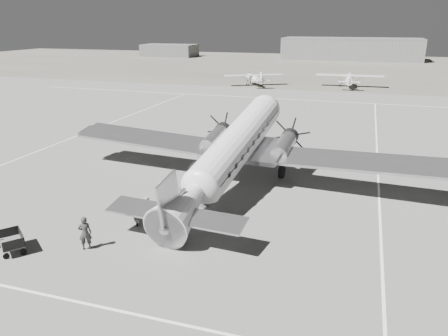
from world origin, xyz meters
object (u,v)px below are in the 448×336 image
at_px(ground_crew, 85,233).
at_px(shed_secondary, 170,50).
at_px(hangar_main, 351,49).
at_px(ramp_agent, 148,209).
at_px(light_plane_right, 349,80).
at_px(baggage_cart_far, 12,242).
at_px(dc3_airliner, 233,152).
at_px(baggage_cart_near, 146,216).
at_px(passenger, 163,196).
at_px(light_plane_left, 254,80).

bearing_deg(ground_crew, shed_secondary, -96.93).
relative_size(hangar_main, ramp_agent, 26.08).
bearing_deg(shed_secondary, light_plane_right, -43.20).
relative_size(shed_secondary, baggage_cart_far, 9.98).
relative_size(hangar_main, dc3_airliner, 1.45).
xyz_separation_m(baggage_cart_near, passenger, (0.23, 1.99, 0.53)).
distance_m(dc3_airliner, light_plane_right, 55.73).
height_order(ground_crew, ramp_agent, ground_crew).
relative_size(light_plane_right, ground_crew, 6.51).
distance_m(shed_secondary, ground_crew, 135.35).
relative_size(light_plane_left, ramp_agent, 6.91).
bearing_deg(passenger, dc3_airliner, -47.06).
bearing_deg(shed_secondary, baggage_cart_near, -66.11).
xyz_separation_m(shed_secondary, passenger, (53.84, -119.05, -1.04)).
xyz_separation_m(light_plane_left, ramp_agent, (8.11, -58.73, -0.35)).
height_order(ground_crew, passenger, passenger).
height_order(light_plane_left, baggage_cart_near, light_plane_left).
relative_size(ramp_agent, passenger, 0.84).
bearing_deg(passenger, ground_crew, 149.01).
bearing_deg(shed_secondary, ramp_agent, -66.05).
distance_m(hangar_main, dc3_airliner, 119.17).
xyz_separation_m(hangar_main, ground_crew, (-7.86, -129.90, -2.37)).
xyz_separation_m(hangar_main, dc3_airliner, (-3.04, -119.13, -0.53)).
bearing_deg(light_plane_right, baggage_cart_near, -100.29).
relative_size(dc3_airliner, light_plane_left, 2.61).
distance_m(light_plane_left, passenger, 57.49).
bearing_deg(ground_crew, baggage_cart_near, -140.45).
bearing_deg(light_plane_left, ramp_agent, -111.98).
bearing_deg(dc3_airliner, ramp_agent, -111.37).
xyz_separation_m(hangar_main, shed_secondary, (-60.00, -5.00, -1.30)).
height_order(dc3_airliner, baggage_cart_near, dc3_airliner).
bearing_deg(light_plane_left, baggage_cart_near, -112.09).
relative_size(dc3_airliner, baggage_cart_far, 16.12).
xyz_separation_m(hangar_main, baggage_cart_near, (-6.39, -126.04, -2.87)).
relative_size(hangar_main, light_plane_right, 3.47).
bearing_deg(shed_secondary, ground_crew, -67.34).
xyz_separation_m(light_plane_right, baggage_cart_near, (-8.88, -62.35, -0.82)).
bearing_deg(hangar_main, ground_crew, -93.46).
height_order(shed_secondary, baggage_cart_near, shed_secondary).
bearing_deg(light_plane_left, passenger, -111.59).
distance_m(shed_secondary, baggage_cart_far, 135.33).
distance_m(hangar_main, passenger, 124.22).
xyz_separation_m(shed_secondary, light_plane_left, (45.59, -62.16, -0.84)).
height_order(baggage_cart_near, ramp_agent, ramp_agent).
bearing_deg(hangar_main, light_plane_right, -87.76).
xyz_separation_m(baggage_cart_near, baggage_cart_far, (-5.01, -5.26, 0.08)).
height_order(hangar_main, light_plane_left, hangar_main).
height_order(light_plane_left, ground_crew, light_plane_left).
bearing_deg(light_plane_right, baggage_cart_far, -103.79).
xyz_separation_m(shed_secondary, ground_crew, (52.14, -124.90, -1.07)).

